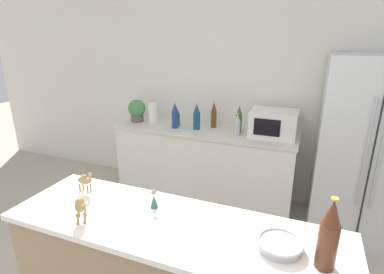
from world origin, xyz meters
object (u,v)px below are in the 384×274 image
refrigerator (365,150)px  camel_figurine (85,180)px  back_bottle_5 (175,116)px  wise_man_figurine_crimson (154,200)px  back_bottle_1 (214,115)px  back_bottle_3 (177,116)px  back_bottle_0 (239,119)px  back_bottle_4 (197,117)px  wine_bottle (329,235)px  potted_plant (137,110)px  camel_figurine_second (80,205)px  back_bottle_2 (237,125)px  microwave (274,123)px  paper_towel_roll (153,113)px  fruit_bowl (280,244)px

refrigerator → camel_figurine: refrigerator is taller
back_bottle_5 → wise_man_figurine_crimson: bearing=-69.0°
back_bottle_1 → back_bottle_3: (-0.43, -0.09, -0.04)m
wise_man_figurine_crimson → back_bottle_0: bearing=87.4°
camel_figurine → back_bottle_4: bearing=86.3°
wine_bottle → camel_figurine: bearing=173.9°
potted_plant → camel_figurine_second: (0.91, -2.04, -0.00)m
back_bottle_4 → back_bottle_1: bearing=43.1°
back_bottle_2 → back_bottle_4: size_ratio=0.79×
camel_figurine → camel_figurine_second: bearing=-53.2°
microwave → wine_bottle: 2.01m
potted_plant → back_bottle_0: size_ratio=0.88×
back_bottle_5 → wise_man_figurine_crimson: size_ratio=2.68×
back_bottle_1 → back_bottle_2: back_bottle_1 is taller
microwave → back_bottle_2: (-0.36, -0.12, -0.02)m
paper_towel_roll → back_bottle_5: (0.35, -0.11, 0.02)m
fruit_bowl → wise_man_figurine_crimson: (-0.73, 0.10, 0.02)m
potted_plant → camel_figurine_second: bearing=-66.0°
refrigerator → fruit_bowl: (-0.59, -1.80, 0.08)m
back_bottle_3 → camel_figurine: back_bottle_3 is taller
paper_towel_roll → fruit_bowl: size_ratio=1.11×
back_bottle_1 → camel_figurine_second: 2.15m
back_bottle_5 → back_bottle_4: bearing=10.1°
potted_plant → back_bottle_3: potted_plant is taller
back_bottle_2 → back_bottle_5: size_ratio=0.79×
potted_plant → wine_bottle: (2.14, -1.92, 0.06)m
potted_plant → camel_figurine: (0.70, -1.76, -0.02)m
fruit_bowl → camel_figurine_second: bearing=-170.8°
refrigerator → back_bottle_0: bearing=175.3°
back_bottle_4 → back_bottle_5: (-0.25, -0.05, 0.00)m
back_bottle_3 → fruit_bowl: 2.36m
wise_man_figurine_crimson → fruit_bowl: bearing=-7.9°
microwave → wine_bottle: bearing=-76.3°
back_bottle_2 → camel_figurine: bearing=-109.6°
back_bottle_4 → camel_figurine: bearing=-93.7°
back_bottle_2 → back_bottle_4: bearing=174.0°
back_bottle_5 → paper_towel_roll: bearing=162.8°
potted_plant → wise_man_figurine_crimson: size_ratio=2.41×
refrigerator → back_bottle_5: refrigerator is taller
potted_plant → back_bottle_5: size_ratio=0.90×
refrigerator → camel_figurine_second: (-1.62, -1.97, 0.15)m
back_bottle_2 → camel_figurine: (-0.60, -1.68, 0.01)m
wise_man_figurine_crimson → refrigerator: bearing=52.1°
back_bottle_1 → fruit_bowl: bearing=-63.9°
back_bottle_2 → camel_figurine_second: (-0.39, -1.95, 0.03)m
camel_figurine → back_bottle_2: bearing=70.4°
back_bottle_1 → paper_towel_roll: bearing=-173.7°
back_bottle_2 → back_bottle_5: back_bottle_5 is taller
back_bottle_2 → wine_bottle: wine_bottle is taller
fruit_bowl → camel_figurine_second: camel_figurine_second is taller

